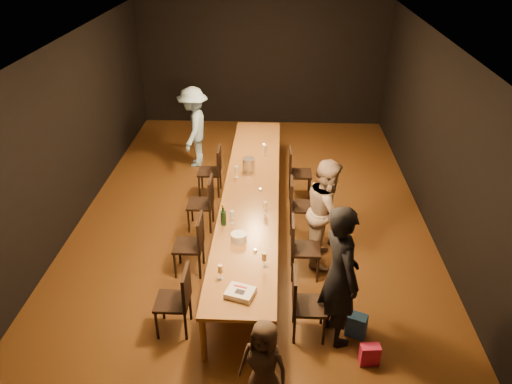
{
  "coord_description": "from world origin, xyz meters",
  "views": [
    {
      "loc": [
        0.41,
        -7.11,
        4.66
      ],
      "look_at": [
        0.11,
        -0.53,
        1.0
      ],
      "focal_mm": 35.0,
      "sensor_mm": 36.0,
      "label": 1
    }
  ],
  "objects_px": {
    "champagne_bottle": "(223,215)",
    "ice_bucket": "(249,165)",
    "chair_right_0": "(309,305)",
    "plate_stack": "(239,237)",
    "birthday_cake": "(240,293)",
    "chair_right_1": "(305,248)",
    "chair_left_2": "(200,203)",
    "woman_birthday": "(340,275)",
    "child": "(264,365)",
    "chair_left_1": "(188,245)",
    "chair_right_3": "(300,173)",
    "chair_left_3": "(209,171)",
    "woman_tan": "(327,212)",
    "chair_left_0": "(172,301)",
    "man_blue": "(194,127)",
    "table": "(251,192)",
    "chair_right_2": "(303,206)"
  },
  "relations": [
    {
      "from": "plate_stack",
      "to": "ice_bucket",
      "type": "relative_size",
      "value": 0.94
    },
    {
      "from": "chair_right_2",
      "to": "woman_tan",
      "type": "xyz_separation_m",
      "value": [
        0.32,
        -0.77,
        0.37
      ]
    },
    {
      "from": "chair_right_0",
      "to": "plate_stack",
      "type": "bearing_deg",
      "value": -134.41
    },
    {
      "from": "chair_left_1",
      "to": "chair_right_2",
      "type": "bearing_deg",
      "value": -54.78
    },
    {
      "from": "chair_right_3",
      "to": "chair_left_3",
      "type": "relative_size",
      "value": 1.0
    },
    {
      "from": "woman_birthday",
      "to": "child",
      "type": "relative_size",
      "value": 1.68
    },
    {
      "from": "chair_left_1",
      "to": "chair_right_1",
      "type": "bearing_deg",
      "value": -90.0
    },
    {
      "from": "birthday_cake",
      "to": "woman_tan",
      "type": "bearing_deg",
      "value": 75.05
    },
    {
      "from": "chair_right_1",
      "to": "woman_tan",
      "type": "bearing_deg",
      "value": 142.93
    },
    {
      "from": "child",
      "to": "champagne_bottle",
      "type": "relative_size",
      "value": 3.32
    },
    {
      "from": "birthday_cake",
      "to": "chair_left_0",
      "type": "bearing_deg",
      "value": -174.84
    },
    {
      "from": "chair_right_0",
      "to": "chair_left_2",
      "type": "height_order",
      "value": "same"
    },
    {
      "from": "chair_left_1",
      "to": "man_blue",
      "type": "bearing_deg",
      "value": 7.28
    },
    {
      "from": "chair_left_2",
      "to": "child",
      "type": "xyz_separation_m",
      "value": [
        1.17,
        -3.45,
        0.09
      ]
    },
    {
      "from": "chair_right_3",
      "to": "man_blue",
      "type": "bearing_deg",
      "value": -119.64
    },
    {
      "from": "woman_birthday",
      "to": "ice_bucket",
      "type": "distance_m",
      "value": 3.34
    },
    {
      "from": "table",
      "to": "chair_left_0",
      "type": "height_order",
      "value": "chair_left_0"
    },
    {
      "from": "plate_stack",
      "to": "chair_right_3",
      "type": "bearing_deg",
      "value": 70.74
    },
    {
      "from": "chair_left_0",
      "to": "birthday_cake",
      "type": "height_order",
      "value": "chair_left_0"
    },
    {
      "from": "woman_birthday",
      "to": "plate_stack",
      "type": "relative_size",
      "value": 8.63
    },
    {
      "from": "birthday_cake",
      "to": "plate_stack",
      "type": "bearing_deg",
      "value": 112.84
    },
    {
      "from": "chair_left_1",
      "to": "chair_left_3",
      "type": "height_order",
      "value": "same"
    },
    {
      "from": "chair_right_3",
      "to": "chair_left_3",
      "type": "bearing_deg",
      "value": -90.0
    },
    {
      "from": "chair_right_0",
      "to": "chair_right_1",
      "type": "height_order",
      "value": "same"
    },
    {
      "from": "woman_birthday",
      "to": "table",
      "type": "bearing_deg",
      "value": 5.84
    },
    {
      "from": "chair_left_1",
      "to": "child",
      "type": "distance_m",
      "value": 2.54
    },
    {
      "from": "chair_left_3",
      "to": "champagne_bottle",
      "type": "xyz_separation_m",
      "value": [
        0.51,
        -2.27,
        0.45
      ]
    },
    {
      "from": "champagne_bottle",
      "to": "ice_bucket",
      "type": "bearing_deg",
      "value": 81.68
    },
    {
      "from": "chair_left_0",
      "to": "chair_left_3",
      "type": "height_order",
      "value": "same"
    },
    {
      "from": "chair_left_0",
      "to": "man_blue",
      "type": "height_order",
      "value": "man_blue"
    },
    {
      "from": "chair_left_0",
      "to": "man_blue",
      "type": "relative_size",
      "value": 0.55
    },
    {
      "from": "chair_right_0",
      "to": "ice_bucket",
      "type": "bearing_deg",
      "value": -163.2
    },
    {
      "from": "chair_right_0",
      "to": "plate_stack",
      "type": "height_order",
      "value": "chair_right_0"
    },
    {
      "from": "chair_left_2",
      "to": "chair_right_2",
      "type": "bearing_deg",
      "value": -90.0
    },
    {
      "from": "chair_right_3",
      "to": "man_blue",
      "type": "xyz_separation_m",
      "value": [
        -2.16,
        1.23,
        0.38
      ]
    },
    {
      "from": "chair_left_3",
      "to": "plate_stack",
      "type": "xyz_separation_m",
      "value": [
        0.76,
        -2.68,
        0.35
      ]
    },
    {
      "from": "child",
      "to": "ice_bucket",
      "type": "height_order",
      "value": "child"
    },
    {
      "from": "man_blue",
      "to": "child",
      "type": "bearing_deg",
      "value": 17.66
    },
    {
      "from": "chair_right_0",
      "to": "child",
      "type": "height_order",
      "value": "child"
    },
    {
      "from": "chair_right_1",
      "to": "chair_left_1",
      "type": "height_order",
      "value": "same"
    },
    {
      "from": "woman_tan",
      "to": "champagne_bottle",
      "type": "distance_m",
      "value": 1.54
    },
    {
      "from": "chair_right_1",
      "to": "chair_right_2",
      "type": "relative_size",
      "value": 1.0
    },
    {
      "from": "chair_right_0",
      "to": "chair_left_2",
      "type": "bearing_deg",
      "value": -144.69
    },
    {
      "from": "chair_left_0",
      "to": "woman_tan",
      "type": "bearing_deg",
      "value": -51.2
    },
    {
      "from": "birthday_cake",
      "to": "woman_birthday",
      "type": "bearing_deg",
      "value": 26.43
    },
    {
      "from": "man_blue",
      "to": "chair_left_2",
      "type": "bearing_deg",
      "value": 12.9
    },
    {
      "from": "chair_left_3",
      "to": "child",
      "type": "distance_m",
      "value": 4.79
    },
    {
      "from": "champagne_bottle",
      "to": "ice_bucket",
      "type": "relative_size",
      "value": 1.45
    },
    {
      "from": "chair_left_0",
      "to": "champagne_bottle",
      "type": "height_order",
      "value": "champagne_bottle"
    },
    {
      "from": "chair_right_0",
      "to": "plate_stack",
      "type": "xyz_separation_m",
      "value": [
        -0.94,
        0.92,
        0.35
      ]
    }
  ]
}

